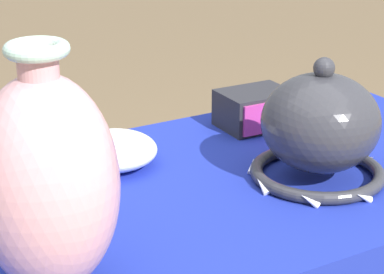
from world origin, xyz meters
TOP-DOWN VIEW (x-y plane):
  - display_table at (0.00, -0.02)m, footprint 1.29×0.62m
  - vase_tall_bulbous at (-0.29, -0.17)m, footprint 0.18×0.18m
  - vase_dome_bell at (0.23, -0.08)m, footprint 0.25×0.25m
  - mosaic_tile_box at (0.28, 0.19)m, footprint 0.15×0.12m
  - bowl_shallow_porcelain at (-0.06, 0.15)m, footprint 0.16×0.16m

SIDE VIEW (x-z plane):
  - display_table at x=0.00m, z-range 0.28..0.99m
  - bowl_shallow_porcelain at x=-0.06m, z-range 0.71..0.77m
  - mosaic_tile_box at x=0.28m, z-range 0.71..0.79m
  - vase_dome_bell at x=0.23m, z-range 0.69..0.91m
  - vase_tall_bulbous at x=-0.29m, z-range 0.70..1.02m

